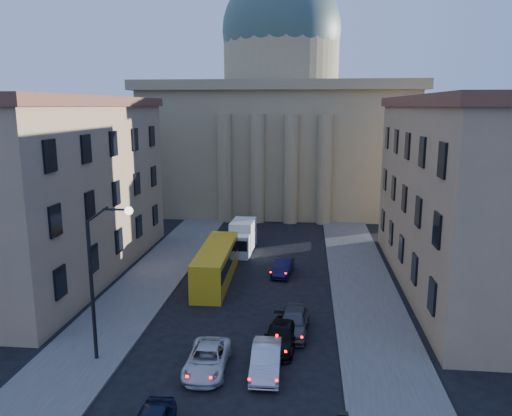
% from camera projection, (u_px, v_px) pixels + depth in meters
% --- Properties ---
extents(sidewalk_left, '(5.00, 60.00, 0.15)m').
position_uv_depth(sidewalk_left, '(139.00, 293.00, 37.68)').
color(sidewalk_left, '#54514D').
rests_on(sidewalk_left, ground).
extents(sidewalk_right, '(5.00, 60.00, 0.15)m').
position_uv_depth(sidewalk_right, '(367.00, 302.00, 35.96)').
color(sidewalk_right, '#54514D').
rests_on(sidewalk_right, ground).
extents(church, '(68.02, 28.76, 36.60)m').
position_uv_depth(church, '(280.00, 121.00, 70.96)').
color(church, '#8F7D58').
rests_on(church, ground).
extents(building_left, '(11.60, 26.60, 14.70)m').
position_uv_depth(building_left, '(51.00, 187.00, 40.96)').
color(building_left, tan).
rests_on(building_left, ground).
extents(building_right, '(11.60, 26.60, 14.70)m').
position_uv_depth(building_right, '(480.00, 194.00, 37.52)').
color(building_right, tan).
rests_on(building_right, ground).
extents(street_lamp, '(2.62, 0.44, 8.83)m').
position_uv_depth(street_lamp, '(100.00, 270.00, 26.74)').
color(street_lamp, black).
rests_on(street_lamp, ground).
extents(car_right_near, '(1.62, 4.40, 1.44)m').
position_uv_depth(car_right_near, '(266.00, 360.00, 26.48)').
color(car_right_near, '#AAADB2').
rests_on(car_right_near, ground).
extents(car_left_mid, '(2.23, 4.67, 1.28)m').
position_uv_depth(car_left_mid, '(207.00, 359.00, 26.67)').
color(car_left_mid, silver).
rests_on(car_left_mid, ground).
extents(car_right_mid, '(2.28, 4.70, 1.32)m').
position_uv_depth(car_right_mid, '(281.00, 336.00, 29.30)').
color(car_right_mid, black).
rests_on(car_right_mid, ground).
extents(car_right_far, '(2.11, 4.66, 1.55)m').
position_uv_depth(car_right_far, '(294.00, 322.00, 31.02)').
color(car_right_far, '#444348').
rests_on(car_right_far, ground).
extents(car_right_distant, '(1.86, 4.16, 1.33)m').
position_uv_depth(car_right_distant, '(283.00, 267.00, 41.88)').
color(car_right_distant, black).
rests_on(car_right_distant, ground).
extents(city_bus, '(2.57, 10.25, 2.88)m').
position_uv_depth(city_bus, '(216.00, 263.00, 40.07)').
color(city_bus, gold).
rests_on(city_bus, ground).
extents(box_truck, '(2.34, 5.46, 2.95)m').
position_uv_depth(box_truck, '(242.00, 238.00, 48.33)').
color(box_truck, silver).
rests_on(box_truck, ground).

